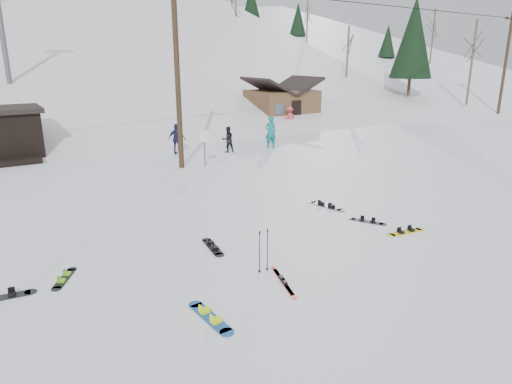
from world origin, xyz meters
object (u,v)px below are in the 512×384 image
utility_pole (177,71)px  cabin (282,106)px  hero_snowboard (210,317)px  hero_skis (283,281)px

utility_pole → cabin: (13.00, 10.00, -3.20)m
utility_pole → hero_snowboard: size_ratio=5.55×
utility_pole → hero_skis: 13.68m
utility_pole → hero_skis: utility_pole is taller
utility_pole → cabin: utility_pole is taller
utility_pole → cabin: 16.71m
hero_snowboard → hero_skis: (2.25, 0.51, -0.00)m
cabin → hero_snowboard: 29.23m
cabin → hero_skis: 27.49m
utility_pole → hero_snowboard: 14.72m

